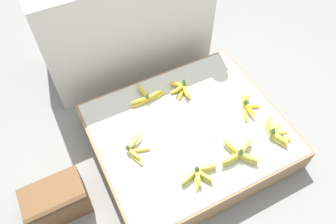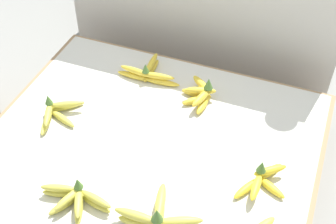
# 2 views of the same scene
# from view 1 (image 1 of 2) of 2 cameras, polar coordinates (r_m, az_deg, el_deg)

# --- Properties ---
(ground_plane) EXTENTS (10.00, 10.00, 0.00)m
(ground_plane) POSITION_cam_1_polar(r_m,az_deg,el_deg) (2.19, 3.45, -5.55)
(ground_plane) COLOR gray
(display_platform) EXTENTS (1.16, 0.99, 0.19)m
(display_platform) POSITION_cam_1_polar(r_m,az_deg,el_deg) (2.11, 3.58, -4.21)
(display_platform) COLOR #997551
(display_platform) RESTS_ON ground_plane
(back_vendor_table) EXTENTS (1.20, 0.53, 0.83)m
(back_vendor_table) POSITION_cam_1_polar(r_m,az_deg,el_deg) (2.42, -7.92, 15.91)
(back_vendor_table) COLOR beige
(back_vendor_table) RESTS_ON ground_plane
(wooden_crate) EXTENTS (0.33, 0.21, 0.22)m
(wooden_crate) POSITION_cam_1_polar(r_m,az_deg,el_deg) (2.00, -18.83, -14.46)
(wooden_crate) COLOR brown
(wooden_crate) RESTS_ON ground_plane
(banana_bunch_front_midleft) EXTENTS (0.24, 0.12, 0.09)m
(banana_bunch_front_midleft) POSITION_cam_1_polar(r_m,az_deg,el_deg) (1.85, 5.44, -10.90)
(banana_bunch_front_midleft) COLOR gold
(banana_bunch_front_midleft) RESTS_ON display_platform
(banana_bunch_front_midright) EXTENTS (0.26, 0.24, 0.11)m
(banana_bunch_front_midright) POSITION_cam_1_polar(r_m,az_deg,el_deg) (1.94, 12.23, -7.05)
(banana_bunch_front_midright) COLOR gold
(banana_bunch_front_midright) RESTS_ON display_platform
(banana_bunch_front_right) EXTENTS (0.13, 0.23, 0.11)m
(banana_bunch_front_right) POSITION_cam_1_polar(r_m,az_deg,el_deg) (2.07, 18.28, -3.43)
(banana_bunch_front_right) COLOR gold
(banana_bunch_front_right) RESTS_ON display_platform
(banana_bunch_middle_left) EXTENTS (0.15, 0.22, 0.09)m
(banana_bunch_middle_left) POSITION_cam_1_polar(r_m,az_deg,el_deg) (1.93, -5.88, -6.41)
(banana_bunch_middle_left) COLOR gold
(banana_bunch_middle_left) RESTS_ON display_platform
(banana_bunch_middle_right) EXTENTS (0.16, 0.20, 0.09)m
(banana_bunch_middle_right) POSITION_cam_1_polar(r_m,az_deg,el_deg) (2.15, 13.64, 1.07)
(banana_bunch_middle_right) COLOR yellow
(banana_bunch_middle_right) RESTS_ON display_platform
(banana_bunch_back_midleft) EXTENTS (0.26, 0.16, 0.09)m
(banana_bunch_back_midleft) POSITION_cam_1_polar(r_m,az_deg,el_deg) (2.14, -3.82, 2.70)
(banana_bunch_back_midleft) COLOR gold
(banana_bunch_back_midleft) RESTS_ON display_platform
(banana_bunch_back_midright) EXTENTS (0.14, 0.20, 0.10)m
(banana_bunch_back_midright) POSITION_cam_1_polar(r_m,az_deg,el_deg) (2.18, 2.33, 4.13)
(banana_bunch_back_midright) COLOR gold
(banana_bunch_back_midright) RESTS_ON display_platform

